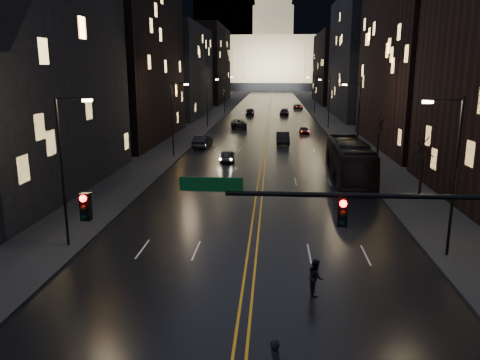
% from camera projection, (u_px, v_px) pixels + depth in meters
% --- Properties ---
extents(ground, '(900.00, 900.00, 0.00)m').
position_uv_depth(ground, '(240.00, 353.00, 17.49)').
color(ground, black).
rests_on(ground, ground).
extents(road, '(20.00, 320.00, 0.02)m').
position_uv_depth(road, '(270.00, 105.00, 143.72)').
color(road, black).
rests_on(road, ground).
extents(sidewalk_left, '(8.00, 320.00, 0.16)m').
position_uv_depth(sidewalk_left, '(225.00, 104.00, 144.67)').
color(sidewalk_left, black).
rests_on(sidewalk_left, ground).
extents(sidewalk_right, '(8.00, 320.00, 0.16)m').
position_uv_depth(sidewalk_right, '(316.00, 105.00, 142.73)').
color(sidewalk_right, black).
rests_on(sidewalk_right, ground).
extents(center_line, '(0.62, 320.00, 0.01)m').
position_uv_depth(center_line, '(270.00, 105.00, 143.71)').
color(center_line, orange).
rests_on(center_line, road).
extents(building_left_near, '(12.00, 28.00, 22.00)m').
position_uv_depth(building_left_near, '(1.00, 62.00, 37.79)').
color(building_left_near, black).
rests_on(building_left_near, ground).
extents(building_left_mid, '(12.00, 30.00, 28.00)m').
position_uv_depth(building_left_mid, '(123.00, 44.00, 68.18)').
color(building_left_mid, black).
rests_on(building_left_mid, ground).
extents(building_left_far, '(12.00, 34.00, 20.00)m').
position_uv_depth(building_left_far, '(177.00, 72.00, 105.99)').
color(building_left_far, black).
rests_on(building_left_far, ground).
extents(building_left_dist, '(12.00, 40.00, 24.00)m').
position_uv_depth(building_left_dist, '(206.00, 65.00, 152.14)').
color(building_left_dist, black).
rests_on(building_left_dist, ground).
extents(building_right_tall, '(12.00, 30.00, 38.00)m').
position_uv_depth(building_right_tall, '(430.00, 1.00, 60.23)').
color(building_right_tall, black).
rests_on(building_right_tall, ground).
extents(building_right_mid, '(12.00, 34.00, 26.00)m').
position_uv_depth(building_right_mid, '(365.00, 58.00, 102.39)').
color(building_right_mid, black).
rests_on(building_right_mid, ground).
extents(building_right_dist, '(12.00, 40.00, 22.00)m').
position_uv_depth(building_right_dist, '(337.00, 68.00, 149.45)').
color(building_right_dist, black).
rests_on(building_right_dist, ground).
extents(capitol, '(90.00, 50.00, 58.50)m').
position_uv_depth(capitol, '(272.00, 58.00, 256.31)').
color(capitol, black).
rests_on(capitol, ground).
extents(traffic_signal, '(17.29, 0.45, 7.00)m').
position_uv_depth(traffic_signal, '(413.00, 228.00, 15.91)').
color(traffic_signal, black).
rests_on(traffic_signal, ground).
extents(streetlamp_right_near, '(2.13, 0.25, 9.00)m').
position_uv_depth(streetlamp_right_near, '(452.00, 170.00, 25.29)').
color(streetlamp_right_near, black).
rests_on(streetlamp_right_near, ground).
extents(streetlamp_left_near, '(2.13, 0.25, 9.00)m').
position_uv_depth(streetlamp_left_near, '(65.00, 164.00, 26.79)').
color(streetlamp_left_near, black).
rests_on(streetlamp_left_near, ground).
extents(streetlamp_right_mid, '(2.13, 0.25, 9.00)m').
position_uv_depth(streetlamp_right_mid, '(357.00, 116.00, 54.42)').
color(streetlamp_right_mid, black).
rests_on(streetlamp_right_mid, ground).
extents(streetlamp_left_mid, '(2.13, 0.25, 9.00)m').
position_uv_depth(streetlamp_left_mid, '(174.00, 115.00, 55.92)').
color(streetlamp_left_mid, black).
rests_on(streetlamp_left_mid, ground).
extents(streetlamp_right_far, '(2.13, 0.25, 9.00)m').
position_uv_depth(streetlamp_right_far, '(328.00, 100.00, 83.55)').
color(streetlamp_right_far, black).
rests_on(streetlamp_right_far, ground).
extents(streetlamp_left_far, '(2.13, 0.25, 9.00)m').
position_uv_depth(streetlamp_left_far, '(208.00, 100.00, 85.05)').
color(streetlamp_left_far, black).
rests_on(streetlamp_left_far, ground).
extents(streetlamp_right_dist, '(2.13, 0.25, 9.00)m').
position_uv_depth(streetlamp_right_dist, '(314.00, 93.00, 112.68)').
color(streetlamp_right_dist, black).
rests_on(streetlamp_right_dist, ground).
extents(streetlamp_left_dist, '(2.13, 0.25, 9.00)m').
position_uv_depth(streetlamp_left_dist, '(225.00, 92.00, 114.18)').
color(streetlamp_left_dist, black).
rests_on(streetlamp_left_dist, ground).
extents(tree_right_mid, '(2.40, 2.40, 6.65)m').
position_uv_depth(tree_right_mid, '(424.00, 146.00, 36.91)').
color(tree_right_mid, black).
rests_on(tree_right_mid, ground).
extents(tree_right_far, '(2.40, 2.40, 6.65)m').
position_uv_depth(tree_right_far, '(379.00, 123.00, 52.45)').
color(tree_right_far, black).
rests_on(tree_right_far, ground).
extents(bus, '(3.42, 13.61, 3.78)m').
position_uv_depth(bus, '(350.00, 160.00, 45.08)').
color(bus, black).
rests_on(bus, ground).
extents(oncoming_car_a, '(2.02, 4.34, 1.44)m').
position_uv_depth(oncoming_car_a, '(227.00, 156.00, 53.94)').
color(oncoming_car_a, black).
rests_on(oncoming_car_a, ground).
extents(oncoming_car_b, '(2.28, 5.32, 1.70)m').
position_uv_depth(oncoming_car_b, '(203.00, 141.00, 63.83)').
color(oncoming_car_b, black).
rests_on(oncoming_car_b, ground).
extents(oncoming_car_c, '(3.44, 6.21, 1.65)m').
position_uv_depth(oncoming_car_c, '(239.00, 124.00, 85.42)').
color(oncoming_car_c, black).
rests_on(oncoming_car_c, ground).
extents(oncoming_car_d, '(2.29, 5.20, 1.48)m').
position_uv_depth(oncoming_car_d, '(250.00, 112.00, 111.27)').
color(oncoming_car_d, black).
rests_on(oncoming_car_d, ground).
extents(receding_car_a, '(1.92, 5.20, 1.70)m').
position_uv_depth(receding_car_a, '(283.00, 138.00, 67.15)').
color(receding_car_a, black).
rests_on(receding_car_a, ground).
extents(receding_car_b, '(1.61, 3.78, 1.27)m').
position_uv_depth(receding_car_b, '(304.00, 131.00, 77.13)').
color(receding_car_b, black).
rests_on(receding_car_b, ground).
extents(receding_car_c, '(2.38, 5.33, 1.52)m').
position_uv_depth(receding_car_c, '(284.00, 112.00, 109.25)').
color(receding_car_c, black).
rests_on(receding_car_c, ground).
extents(receding_car_d, '(2.38, 5.07, 1.40)m').
position_uv_depth(receding_car_d, '(298.00, 107.00, 126.90)').
color(receding_car_d, black).
rests_on(receding_car_d, ground).
extents(pedestrian_b, '(0.50, 0.87, 1.75)m').
position_uv_depth(pedestrian_b, '(316.00, 277.00, 21.92)').
color(pedestrian_b, black).
rests_on(pedestrian_b, ground).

